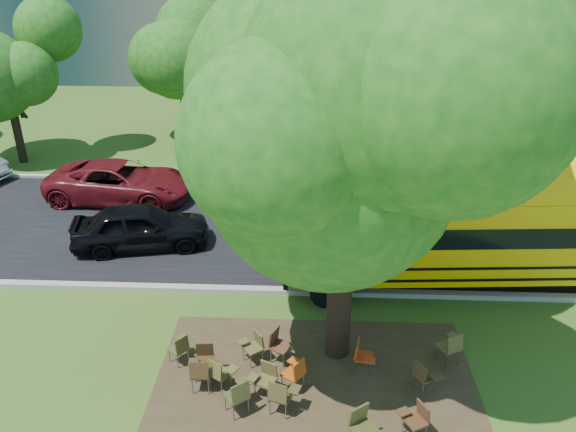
{
  "coord_description": "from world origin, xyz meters",
  "views": [
    {
      "loc": [
        0.83,
        -10.03,
        8.62
      ],
      "look_at": [
        0.19,
        4.22,
        1.78
      ],
      "focal_mm": 35.0,
      "sensor_mm": 36.0,
      "label": 1
    }
  ],
  "objects_px": {
    "chair_3": "(265,376)",
    "chair_14": "(204,357)",
    "chair_5": "(362,425)",
    "bg_car_red": "(120,182)",
    "chair_12": "(362,354)",
    "chair_7": "(424,375)",
    "chair_10": "(278,343)",
    "chair_13": "(452,345)",
    "chair_8": "(180,347)",
    "chair_0": "(201,371)",
    "chair_2": "(239,394)",
    "school_bus": "(517,228)",
    "chair_6": "(417,417)",
    "chair_9": "(254,344)",
    "black_car": "(141,227)",
    "chair_4": "(281,394)",
    "chair_1": "(219,372)",
    "main_tree": "(348,116)",
    "chair_11": "(295,371)"
  },
  "relations": [
    {
      "from": "chair_5",
      "to": "chair_12",
      "type": "relative_size",
      "value": 1.14
    },
    {
      "from": "main_tree",
      "to": "black_car",
      "type": "distance_m",
      "value": 9.21
    },
    {
      "from": "school_bus",
      "to": "chair_0",
      "type": "height_order",
      "value": "school_bus"
    },
    {
      "from": "chair_1",
      "to": "chair_14",
      "type": "height_order",
      "value": "chair_1"
    },
    {
      "from": "chair_12",
      "to": "chair_1",
      "type": "bearing_deg",
      "value": -66.79
    },
    {
      "from": "main_tree",
      "to": "bg_car_red",
      "type": "bearing_deg",
      "value": 132.5
    },
    {
      "from": "chair_7",
      "to": "chair_8",
      "type": "distance_m",
      "value": 5.39
    },
    {
      "from": "chair_0",
      "to": "chair_2",
      "type": "xyz_separation_m",
      "value": [
        0.87,
        -0.62,
        0.01
      ]
    },
    {
      "from": "main_tree",
      "to": "chair_7",
      "type": "bearing_deg",
      "value": -34.97
    },
    {
      "from": "chair_2",
      "to": "chair_12",
      "type": "height_order",
      "value": "chair_2"
    },
    {
      "from": "chair_8",
      "to": "bg_car_red",
      "type": "bearing_deg",
      "value": 64.13
    },
    {
      "from": "chair_5",
      "to": "bg_car_red",
      "type": "bearing_deg",
      "value": -89.65
    },
    {
      "from": "chair_3",
      "to": "chair_6",
      "type": "distance_m",
      "value": 3.15
    },
    {
      "from": "chair_11",
      "to": "black_car",
      "type": "distance_m",
      "value": 8.01
    },
    {
      "from": "chair_0",
      "to": "chair_12",
      "type": "xyz_separation_m",
      "value": [
        3.44,
        0.75,
        -0.03
      ]
    },
    {
      "from": "chair_3",
      "to": "chair_4",
      "type": "bearing_deg",
      "value": 148.75
    },
    {
      "from": "chair_12",
      "to": "chair_3",
      "type": "bearing_deg",
      "value": -58.9
    },
    {
      "from": "chair_0",
      "to": "chair_4",
      "type": "bearing_deg",
      "value": -21.93
    },
    {
      "from": "chair_8",
      "to": "chair_4",
      "type": "bearing_deg",
      "value": -82.52
    },
    {
      "from": "chair_5",
      "to": "chair_10",
      "type": "height_order",
      "value": "chair_5"
    },
    {
      "from": "chair_3",
      "to": "chair_14",
      "type": "height_order",
      "value": "chair_14"
    },
    {
      "from": "chair_5",
      "to": "chair_14",
      "type": "height_order",
      "value": "chair_5"
    },
    {
      "from": "chair_7",
      "to": "chair_9",
      "type": "distance_m",
      "value": 3.77
    },
    {
      "from": "chair_6",
      "to": "bg_car_red",
      "type": "bearing_deg",
      "value": 12.46
    },
    {
      "from": "chair_10",
      "to": "bg_car_red",
      "type": "height_order",
      "value": "bg_car_red"
    },
    {
      "from": "chair_13",
      "to": "bg_car_red",
      "type": "height_order",
      "value": "bg_car_red"
    },
    {
      "from": "school_bus",
      "to": "chair_5",
      "type": "distance_m",
      "value": 7.85
    },
    {
      "from": "chair_9",
      "to": "chair_12",
      "type": "bearing_deg",
      "value": -132.65
    },
    {
      "from": "chair_2",
      "to": "chair_4",
      "type": "height_order",
      "value": "chair_2"
    },
    {
      "from": "chair_13",
      "to": "chair_6",
      "type": "bearing_deg",
      "value": -143.44
    },
    {
      "from": "chair_1",
      "to": "chair_2",
      "type": "xyz_separation_m",
      "value": [
        0.49,
        -0.66,
        0.03
      ]
    },
    {
      "from": "chair_3",
      "to": "chair_2",
      "type": "bearing_deg",
      "value": 74.93
    },
    {
      "from": "chair_10",
      "to": "black_car",
      "type": "distance_m",
      "value": 7.05
    },
    {
      "from": "chair_6",
      "to": "bg_car_red",
      "type": "xyz_separation_m",
      "value": [
        -9.23,
        10.93,
        0.25
      ]
    },
    {
      "from": "main_tree",
      "to": "chair_1",
      "type": "distance_m",
      "value": 5.93
    },
    {
      "from": "chair_3",
      "to": "chair_9",
      "type": "relative_size",
      "value": 1.02
    },
    {
      "from": "chair_7",
      "to": "chair_10",
      "type": "relative_size",
      "value": 0.94
    },
    {
      "from": "main_tree",
      "to": "chair_14",
      "type": "height_order",
      "value": "main_tree"
    },
    {
      "from": "main_tree",
      "to": "chair_7",
      "type": "xyz_separation_m",
      "value": [
        1.77,
        -1.24,
        -5.2
      ]
    },
    {
      "from": "chair_5",
      "to": "black_car",
      "type": "xyz_separation_m",
      "value": [
        -6.34,
        7.69,
        0.14
      ]
    },
    {
      "from": "black_car",
      "to": "bg_car_red",
      "type": "relative_size",
      "value": 0.79
    },
    {
      "from": "chair_10",
      "to": "chair_6",
      "type": "bearing_deg",
      "value": 80.32
    },
    {
      "from": "chair_4",
      "to": "chair_5",
      "type": "relative_size",
      "value": 0.95
    },
    {
      "from": "chair_1",
      "to": "chair_4",
      "type": "height_order",
      "value": "chair_4"
    },
    {
      "from": "chair_14",
      "to": "black_car",
      "type": "height_order",
      "value": "black_car"
    },
    {
      "from": "chair_5",
      "to": "chair_6",
      "type": "bearing_deg",
      "value": 161.88
    },
    {
      "from": "school_bus",
      "to": "chair_6",
      "type": "relative_size",
      "value": 14.9
    },
    {
      "from": "chair_10",
      "to": "chair_12",
      "type": "bearing_deg",
      "value": 108.55
    },
    {
      "from": "chair_8",
      "to": "school_bus",
      "type": "bearing_deg",
      "value": -25.92
    },
    {
      "from": "chair_10",
      "to": "chair_12",
      "type": "distance_m",
      "value": 1.89
    }
  ]
}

